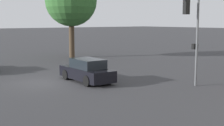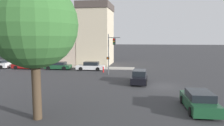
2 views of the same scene
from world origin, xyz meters
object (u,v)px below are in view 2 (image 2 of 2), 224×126
Objects in this scene: street_tree at (34,25)px; parked_car_1 at (58,66)px; crossing_car_1 at (199,101)px; traffic_signal at (111,49)px; parked_car_0 at (91,66)px; fire_hydrant at (103,69)px; crossing_car_0 at (139,77)px; parked_car_2 at (27,65)px.

parked_car_1 is at bearing 19.49° from street_tree.
crossing_car_1 is 26.15m from parked_car_1.
parked_car_0 is (4.04, 4.07, -3.10)m from traffic_signal.
fire_hydrant is (-1.96, -2.52, -0.17)m from parked_car_0.
crossing_car_1 reaches higher than parked_car_0.
street_tree is 1.96× the size of parked_car_0.
parked_car_1 is (18.27, 18.70, -0.07)m from crossing_car_1.
street_tree is 1.53× the size of traffic_signal.
traffic_signal is 11.02m from parked_car_1.
crossing_car_0 is 16.72m from parked_car_1.
parked_car_0 is (9.14, 8.31, -0.06)m from crossing_car_0.
traffic_signal reaches higher than parked_car_2.
traffic_signal is 1.28× the size of parked_car_0.
crossing_car_1 is (3.55, -10.98, -5.46)m from street_tree.
traffic_signal reaches higher than parked_car_1.
fire_hydrant is (-1.97, -8.20, -0.13)m from parked_car_1.
parked_car_2 reaches higher than parked_car_1.
traffic_signal is 1.32× the size of parked_car_1.
parked_car_0 is 3.20m from fire_hydrant.
crossing_car_0 is (12.68, -6.27, -5.44)m from street_tree.
parked_car_1 is 8.44m from fire_hydrant.
street_tree reaches higher than parked_car_2.
traffic_signal is 17.09m from crossing_car_1.
street_tree reaches higher than parked_car_1.
parked_car_0 is at bearing 52.12° from fire_hydrant.
crossing_car_0 reaches higher than parked_car_2.
crossing_car_1 reaches higher than fire_hydrant.
traffic_signal is 1.28× the size of parked_car_2.
parked_car_0 is 5.68m from parked_car_1.
street_tree is 22.59m from parked_car_0.
crossing_car_0 is 0.98× the size of parked_car_2.
crossing_car_1 is 30.34m from parked_car_2.
parked_car_2 is (21.61, 13.41, -5.47)m from street_tree.
street_tree is at bearing 94.03° from parked_car_0.
parked_car_0 is 11.37m from parked_car_2.
street_tree is 12.77m from crossing_car_1.
fire_hydrant is (19.85, -0.48, -5.67)m from street_tree.
crossing_car_0 is 21.61m from parked_car_2.
parked_car_2 is at bearing 82.80° from fire_hydrant.
traffic_signal is at bearing -6.50° from street_tree.
traffic_signal is 6.52m from parked_car_0.
traffic_signal is at bearing 155.79° from parked_car_1.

